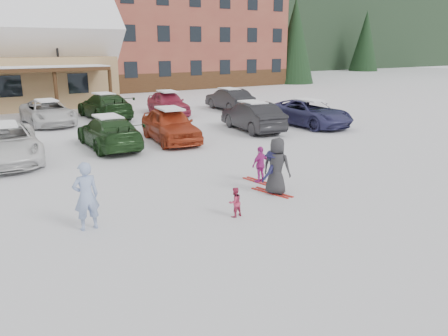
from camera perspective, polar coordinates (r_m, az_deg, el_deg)
ground at (r=11.80m, az=1.38°, el=-6.00°), size 160.00×160.00×0.00m
alpine_hotel at (r=51.50m, az=-9.60°, el=20.20°), size 31.48×14.01×21.48m
lamp_post at (r=34.42m, az=-20.88°, el=13.47°), size 0.50×0.25×6.47m
conifer_1 at (r=54.75m, az=9.28°, el=17.44°), size 4.84×4.84×11.22m
conifer_3 at (r=54.47m, az=-20.37°, el=15.51°), size 3.96×3.96×9.18m
conifer_4 at (r=68.19m, az=3.78°, el=17.45°), size 5.06×5.06×11.73m
adult_skier at (r=11.07m, az=-17.58°, el=-3.53°), size 0.62×0.41×1.71m
toddler_red at (r=11.48m, az=1.43°, el=-4.49°), size 0.42×0.35×0.80m
child_navy at (r=13.29m, az=6.36°, el=-0.49°), size 0.98×0.71×1.36m
skis_child_navy at (r=13.49m, az=6.27°, el=-3.20°), size 0.54×1.41×0.03m
child_magenta at (r=14.33m, az=4.79°, el=0.45°), size 0.75×0.41×1.22m
skis_child_magenta at (r=14.50m, az=4.73°, el=-1.81°), size 0.42×1.41×0.03m
bystander_dark at (r=13.21m, az=6.89°, el=0.24°), size 0.91×1.01×1.74m
parked_car_2 at (r=18.87m, az=-26.71°, el=2.92°), size 2.84×5.48×1.48m
parked_car_3 at (r=19.90m, az=-14.80°, el=4.55°), size 2.14×4.89×1.40m
parked_car_4 at (r=20.73m, az=-7.03°, el=5.61°), size 2.38×4.78×1.56m
parked_car_5 at (r=23.29m, az=3.73°, el=6.74°), size 2.23×4.79×1.52m
parked_car_6 at (r=25.17m, az=11.04°, el=7.08°), size 2.60×5.33×1.46m
parked_car_10 at (r=27.04m, az=-22.04°, el=6.74°), size 2.50×5.11×1.40m
parked_car_11 at (r=28.27m, az=-15.33°, el=7.82°), size 2.36×5.39×1.54m
parked_car_12 at (r=29.04m, az=-7.34°, el=8.42°), size 2.28×4.66×1.53m
parked_car_13 at (r=30.96m, az=0.68°, el=8.95°), size 1.87×4.62×1.49m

